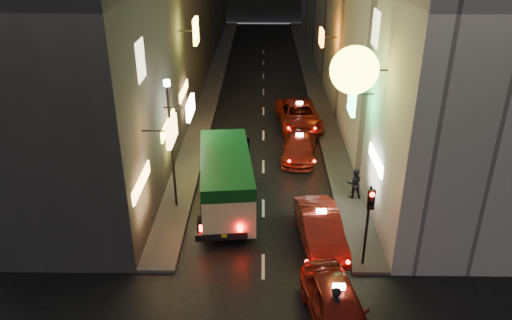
{
  "coord_description": "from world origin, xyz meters",
  "views": [
    {
      "loc": [
        -0.07,
        -7.7,
        12.61
      ],
      "look_at": [
        -0.35,
        13.0,
        2.59
      ],
      "focal_mm": 35.0,
      "sensor_mm": 36.0,
      "label": 1
    }
  ],
  "objects_px": {
    "minibus": "(226,176)",
    "traffic_light": "(369,211)",
    "pedestrian_crossing": "(336,307)",
    "taxi_near": "(337,304)",
    "lamp_post": "(171,137)"
  },
  "relations": [
    {
      "from": "taxi_near",
      "to": "traffic_light",
      "type": "distance_m",
      "value": 3.88
    },
    {
      "from": "minibus",
      "to": "traffic_light",
      "type": "xyz_separation_m",
      "value": [
        5.77,
        -4.5,
        0.92
      ]
    },
    {
      "from": "taxi_near",
      "to": "pedestrian_crossing",
      "type": "distance_m",
      "value": 0.31
    },
    {
      "from": "traffic_light",
      "to": "lamp_post",
      "type": "height_order",
      "value": "lamp_post"
    },
    {
      "from": "minibus",
      "to": "pedestrian_crossing",
      "type": "distance_m",
      "value": 8.96
    },
    {
      "from": "taxi_near",
      "to": "lamp_post",
      "type": "bearing_deg",
      "value": 131.29
    },
    {
      "from": "minibus",
      "to": "taxi_near",
      "type": "relative_size",
      "value": 1.13
    },
    {
      "from": "pedestrian_crossing",
      "to": "minibus",
      "type": "bearing_deg",
      "value": 13.81
    },
    {
      "from": "pedestrian_crossing",
      "to": "lamp_post",
      "type": "xyz_separation_m",
      "value": [
        -6.62,
        7.91,
        2.7
      ]
    },
    {
      "from": "minibus",
      "to": "traffic_light",
      "type": "height_order",
      "value": "traffic_light"
    },
    {
      "from": "taxi_near",
      "to": "pedestrian_crossing",
      "type": "bearing_deg",
      "value": -108.2
    },
    {
      "from": "minibus",
      "to": "pedestrian_crossing",
      "type": "height_order",
      "value": "minibus"
    },
    {
      "from": "minibus",
      "to": "traffic_light",
      "type": "bearing_deg",
      "value": -37.97
    },
    {
      "from": "taxi_near",
      "to": "lamp_post",
      "type": "xyz_separation_m",
      "value": [
        -6.71,
        7.64,
        2.82
      ]
    },
    {
      "from": "minibus",
      "to": "pedestrian_crossing",
      "type": "relative_size",
      "value": 3.3
    }
  ]
}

